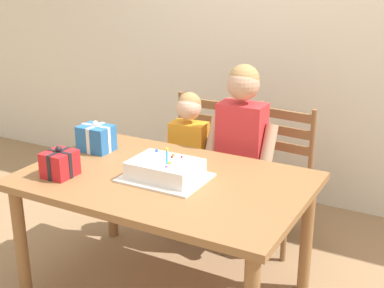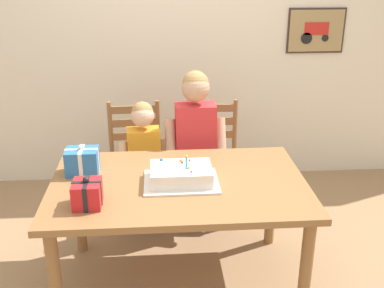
{
  "view_description": "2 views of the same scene",
  "coord_description": "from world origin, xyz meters",
  "px_view_note": "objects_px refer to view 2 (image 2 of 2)",
  "views": [
    {
      "loc": [
        1.37,
        -2.22,
        1.82
      ],
      "look_at": [
        0.07,
        0.18,
        0.88
      ],
      "focal_mm": 49.18,
      "sensor_mm": 36.0,
      "label": 1
    },
    {
      "loc": [
        -0.11,
        -2.52,
        1.98
      ],
      "look_at": [
        0.1,
        0.24,
        0.87
      ],
      "focal_mm": 44.0,
      "sensor_mm": 36.0,
      "label": 2
    }
  ],
  "objects_px": {
    "birthday_cake": "(181,175)",
    "child_younger": "(144,155)",
    "child_older": "(195,137)",
    "chair_left": "(135,161)",
    "chair_right": "(212,159)",
    "gift_box_beside_cake": "(82,161)",
    "gift_box_red_large": "(87,194)",
    "dining_table": "(179,194)"
  },
  "relations": [
    {
      "from": "birthday_cake",
      "to": "child_younger",
      "type": "xyz_separation_m",
      "value": [
        -0.24,
        0.69,
        -0.16
      ]
    },
    {
      "from": "birthday_cake",
      "to": "child_older",
      "type": "height_order",
      "value": "child_older"
    },
    {
      "from": "chair_left",
      "to": "chair_right",
      "type": "distance_m",
      "value": 0.61
    },
    {
      "from": "gift_box_beside_cake",
      "to": "chair_left",
      "type": "xyz_separation_m",
      "value": [
        0.28,
        0.74,
        -0.34
      ]
    },
    {
      "from": "gift_box_red_large",
      "to": "chair_right",
      "type": "distance_m",
      "value": 1.45
    },
    {
      "from": "dining_table",
      "to": "gift_box_red_large",
      "type": "relative_size",
      "value": 8.78
    },
    {
      "from": "child_older",
      "to": "birthday_cake",
      "type": "bearing_deg",
      "value": -101.51
    },
    {
      "from": "gift_box_beside_cake",
      "to": "child_younger",
      "type": "relative_size",
      "value": 0.2
    },
    {
      "from": "birthday_cake",
      "to": "child_younger",
      "type": "distance_m",
      "value": 0.75
    },
    {
      "from": "dining_table",
      "to": "birthday_cake",
      "type": "xyz_separation_m",
      "value": [
        0.02,
        -0.01,
        0.13
      ]
    },
    {
      "from": "chair_left",
      "to": "chair_right",
      "type": "relative_size",
      "value": 1.0
    },
    {
      "from": "gift_box_red_large",
      "to": "chair_left",
      "type": "height_order",
      "value": "chair_left"
    },
    {
      "from": "dining_table",
      "to": "child_younger",
      "type": "xyz_separation_m",
      "value": [
        -0.22,
        0.68,
        -0.02
      ]
    },
    {
      "from": "gift_box_beside_cake",
      "to": "child_younger",
      "type": "height_order",
      "value": "child_younger"
    },
    {
      "from": "gift_box_red_large",
      "to": "child_younger",
      "type": "height_order",
      "value": "child_younger"
    },
    {
      "from": "chair_right",
      "to": "child_older",
      "type": "height_order",
      "value": "child_older"
    },
    {
      "from": "chair_right",
      "to": "dining_table",
      "type": "bearing_deg",
      "value": -108.59
    },
    {
      "from": "child_older",
      "to": "child_younger",
      "type": "xyz_separation_m",
      "value": [
        -0.38,
        0.0,
        -0.13
      ]
    },
    {
      "from": "gift_box_beside_cake",
      "to": "chair_right",
      "type": "height_order",
      "value": "chair_right"
    },
    {
      "from": "dining_table",
      "to": "child_younger",
      "type": "distance_m",
      "value": 0.71
    },
    {
      "from": "chair_left",
      "to": "gift_box_red_large",
      "type": "bearing_deg",
      "value": -99.71
    },
    {
      "from": "birthday_cake",
      "to": "gift_box_red_large",
      "type": "bearing_deg",
      "value": -155.61
    },
    {
      "from": "chair_left",
      "to": "child_older",
      "type": "xyz_separation_m",
      "value": [
        0.46,
        -0.23,
        0.29
      ]
    },
    {
      "from": "chair_left",
      "to": "chair_right",
      "type": "height_order",
      "value": "same"
    },
    {
      "from": "chair_left",
      "to": "child_older",
      "type": "relative_size",
      "value": 0.74
    },
    {
      "from": "dining_table",
      "to": "chair_left",
      "type": "height_order",
      "value": "chair_left"
    },
    {
      "from": "child_older",
      "to": "chair_left",
      "type": "bearing_deg",
      "value": 153.0
    },
    {
      "from": "gift_box_red_large",
      "to": "child_younger",
      "type": "xyz_separation_m",
      "value": [
        0.28,
        0.93,
        -0.18
      ]
    },
    {
      "from": "chair_right",
      "to": "child_younger",
      "type": "height_order",
      "value": "child_younger"
    },
    {
      "from": "chair_left",
      "to": "child_older",
      "type": "height_order",
      "value": "child_older"
    },
    {
      "from": "dining_table",
      "to": "gift_box_beside_cake",
      "type": "bearing_deg",
      "value": 163.99
    },
    {
      "from": "gift_box_red_large",
      "to": "child_younger",
      "type": "relative_size",
      "value": 0.17
    },
    {
      "from": "gift_box_beside_cake",
      "to": "chair_right",
      "type": "bearing_deg",
      "value": 39.77
    },
    {
      "from": "birthday_cake",
      "to": "child_older",
      "type": "relative_size",
      "value": 0.35
    },
    {
      "from": "chair_right",
      "to": "child_younger",
      "type": "xyz_separation_m",
      "value": [
        -0.53,
        -0.23,
        0.15
      ]
    },
    {
      "from": "gift_box_red_large",
      "to": "chair_left",
      "type": "xyz_separation_m",
      "value": [
        0.2,
        1.16,
        -0.33
      ]
    },
    {
      "from": "dining_table",
      "to": "gift_box_beside_cake",
      "type": "height_order",
      "value": "gift_box_beside_cake"
    },
    {
      "from": "dining_table",
      "to": "child_older",
      "type": "xyz_separation_m",
      "value": [
        0.16,
        0.68,
        0.11
      ]
    },
    {
      "from": "dining_table",
      "to": "birthday_cake",
      "type": "relative_size",
      "value": 3.47
    },
    {
      "from": "dining_table",
      "to": "child_younger",
      "type": "bearing_deg",
      "value": 108.21
    },
    {
      "from": "gift_box_red_large",
      "to": "chair_right",
      "type": "relative_size",
      "value": 0.19
    },
    {
      "from": "gift_box_beside_cake",
      "to": "chair_right",
      "type": "xyz_separation_m",
      "value": [
        0.89,
        0.74,
        -0.34
      ]
    }
  ]
}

